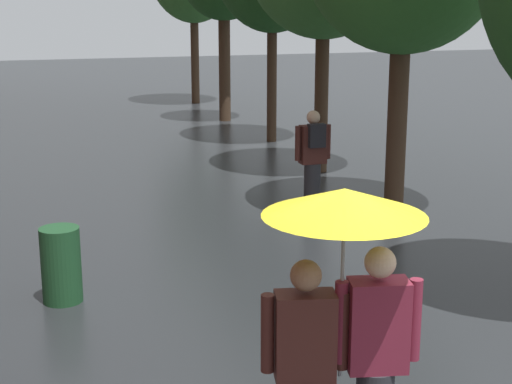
# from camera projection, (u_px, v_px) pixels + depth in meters

# --- Properties ---
(couple_under_umbrella) EXTENTS (1.08, 1.08, 2.11)m
(couple_under_umbrella) POSITION_uv_depth(u_px,v_px,m) (343.00, 297.00, 5.14)
(couple_under_umbrella) COLOR #1E233D
(couple_under_umbrella) RESTS_ON ground
(litter_bin) EXTENTS (0.44, 0.44, 0.85)m
(litter_bin) POSITION_uv_depth(u_px,v_px,m) (61.00, 265.00, 8.61)
(litter_bin) COLOR #1E4C28
(litter_bin) RESTS_ON ground
(pedestrian_walking_midground) EXTENTS (0.59, 0.34, 1.62)m
(pedestrian_walking_midground) POSITION_uv_depth(u_px,v_px,m) (313.00, 159.00, 12.10)
(pedestrian_walking_midground) COLOR #2D2D33
(pedestrian_walking_midground) RESTS_ON ground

